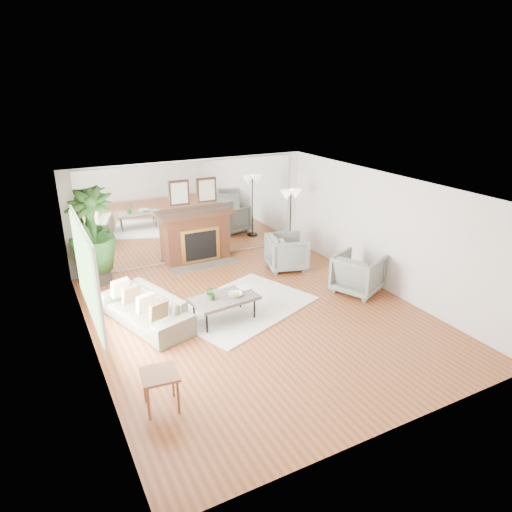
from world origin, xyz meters
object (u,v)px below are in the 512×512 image
side_table (160,379)px  floor_lamp (291,200)px  fireplace (198,236)px  sofa (145,309)px  coffee_table (224,299)px  armchair_back (287,252)px  potted_ficus (92,235)px  armchair_front (358,273)px

side_table → floor_lamp: 6.23m
fireplace → sofa: bearing=-128.3°
coffee_table → armchair_back: 2.90m
fireplace → potted_ficus: (-2.47, -0.16, 0.47)m
armchair_back → armchair_front: armchair_front is taller
armchair_back → potted_ficus: bearing=88.9°
side_table → floor_lamp: size_ratio=0.32×
fireplace → armchair_front: size_ratio=2.21×
sofa → armchair_front: armchair_front is taller
coffee_table → armchair_back: size_ratio=1.40×
coffee_table → potted_ficus: bearing=121.8°
fireplace → floor_lamp: (2.15, -0.85, 0.85)m
armchair_front → potted_ficus: size_ratio=0.44×
floor_lamp → armchair_front: bearing=-84.3°
side_table → potted_ficus: potted_ficus is taller
fireplace → armchair_front: 4.03m
fireplace → potted_ficus: potted_ficus is taller
coffee_table → potted_ficus: size_ratio=0.61×
sofa → coffee_table: bearing=49.8°
armchair_back → potted_ficus: 4.44m
side_table → floor_lamp: (4.57, 4.12, 1.04)m
potted_ficus → side_table: bearing=-89.3°
floor_lamp → coffee_table: bearing=-141.2°
side_table → potted_ficus: 4.85m
fireplace → coffee_table: bearing=-101.9°
coffee_table → armchair_front: (3.04, -0.14, -0.02)m
armchair_back → floor_lamp: bearing=-20.8°
coffee_table → sofa: (-1.35, 0.57, -0.15)m
armchair_back → fireplace: bearing=66.1°
sofa → potted_ficus: 2.56m
fireplace → potted_ficus: bearing=-176.3°
fireplace → sofa: fireplace is taller
armchair_back → floor_lamp: (0.43, 0.58, 1.09)m
sofa → armchair_front: bearing=63.4°
armchair_back → side_table: (-4.14, -3.54, 0.05)m
fireplace → side_table: fireplace is taller
armchair_front → side_table: size_ratio=1.65×
potted_ficus → floor_lamp: bearing=-8.5°
sofa → floor_lamp: size_ratio=1.17×
coffee_table → potted_ficus: (-1.82, 2.94, 0.68)m
coffee_table → armchair_front: 3.04m
potted_ficus → coffee_table: bearing=-58.2°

